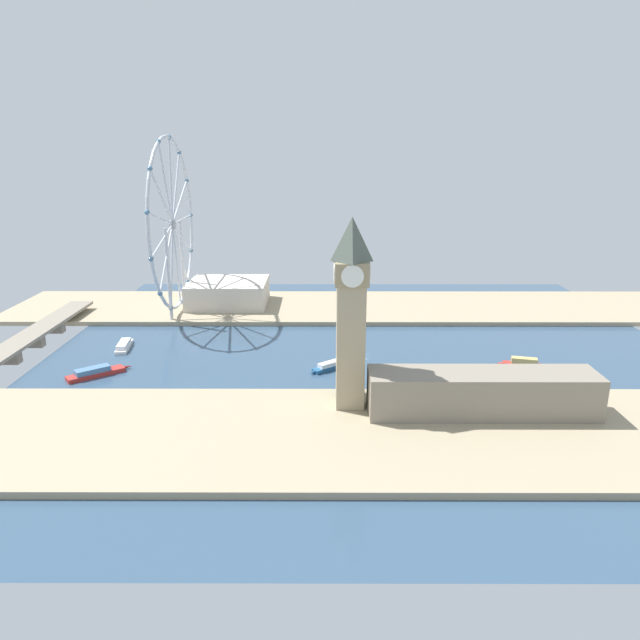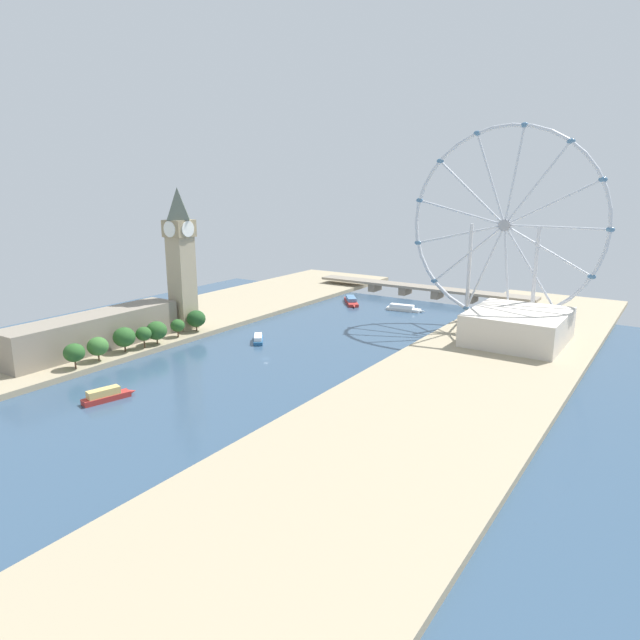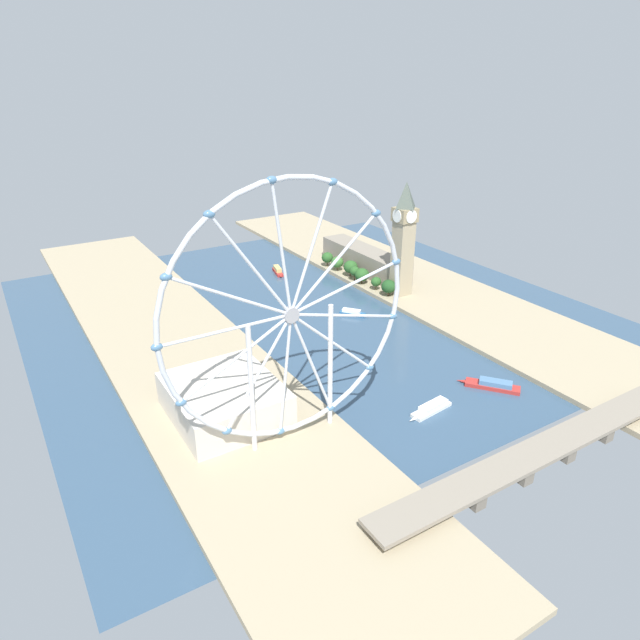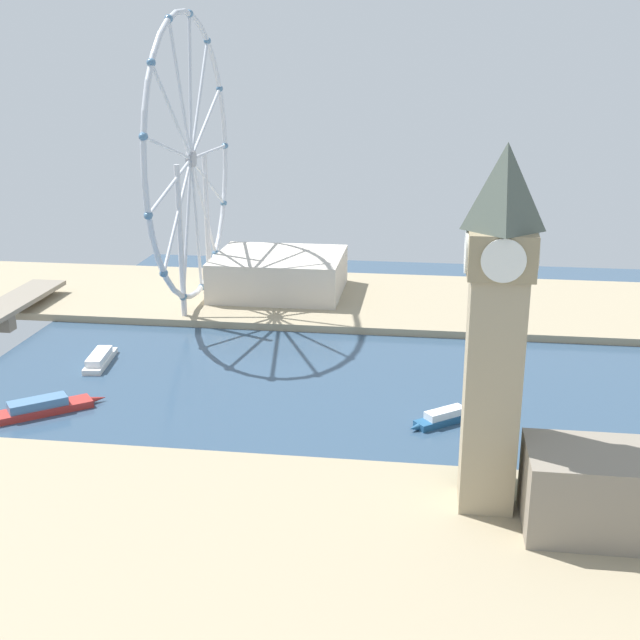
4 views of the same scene
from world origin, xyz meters
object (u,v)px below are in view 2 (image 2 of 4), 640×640
(river_bridge, at_px, (421,289))
(parliament_block, at_px, (94,332))
(ferris_wheel, at_px, (505,226))
(clock_tower, at_px, (181,257))
(tour_boat_0, at_px, (351,301))
(riverside_hall, at_px, (518,326))
(tour_boat_1, at_px, (403,308))
(tour_boat_3, at_px, (106,395))
(tour_boat_2, at_px, (258,339))

(river_bridge, bearing_deg, parliament_block, -108.62)
(ferris_wheel, bearing_deg, clock_tower, -143.82)
(clock_tower, xyz_separation_m, tour_boat_0, (42.49, 134.28, -45.89))
(river_bridge, height_order, tour_boat_0, river_bridge)
(river_bridge, bearing_deg, clock_tower, -111.62)
(ferris_wheel, relative_size, riverside_hall, 2.12)
(parliament_block, height_order, tour_boat_1, parliament_block)
(parliament_block, relative_size, riverside_hall, 1.73)
(tour_boat_0, bearing_deg, river_bridge, 111.57)
(parliament_block, bearing_deg, tour_boat_3, -32.01)
(parliament_block, relative_size, ferris_wheel, 0.82)
(river_bridge, relative_size, tour_boat_1, 6.30)
(tour_boat_1, distance_m, tour_boat_3, 234.70)
(river_bridge, bearing_deg, tour_boat_3, -93.99)
(riverside_hall, bearing_deg, ferris_wheel, 122.30)
(parliament_block, bearing_deg, ferris_wheel, 46.16)
(parliament_block, xyz_separation_m, tour_boat_0, (50.84, 192.92, -10.62))
(tour_boat_0, distance_m, tour_boat_1, 44.89)
(parliament_block, height_order, tour_boat_2, parliament_block)
(parliament_block, xyz_separation_m, tour_boat_3, (64.14, -40.10, -10.27))
(river_bridge, distance_m, tour_boat_1, 59.27)
(river_bridge, xyz_separation_m, tour_boat_0, (-33.55, -57.56, -4.24))
(tour_boat_0, height_order, tour_boat_2, tour_boat_0)
(clock_tower, height_order, tour_boat_1, clock_tower)
(clock_tower, bearing_deg, tour_boat_0, 72.44)
(clock_tower, relative_size, tour_boat_1, 2.91)
(parliament_block, bearing_deg, clock_tower, 81.90)
(clock_tower, relative_size, tour_boat_2, 4.48)
(clock_tower, height_order, parliament_block, clock_tower)
(river_bridge, distance_m, tour_boat_3, 291.31)
(tour_boat_0, distance_m, tour_boat_3, 233.40)
(tour_boat_2, bearing_deg, tour_boat_1, -54.58)
(clock_tower, bearing_deg, tour_boat_3, -60.53)
(ferris_wheel, height_order, tour_boat_3, ferris_wheel)
(tour_boat_3, bearing_deg, tour_boat_0, 17.44)
(river_bridge, bearing_deg, tour_boat_0, -120.24)
(ferris_wheel, xyz_separation_m, river_bridge, (-85.07, 74.01, -59.60))
(clock_tower, distance_m, ferris_wheel, 200.41)
(tour_boat_1, bearing_deg, tour_boat_2, -113.34)
(river_bridge, bearing_deg, tour_boat_1, -78.95)
(tour_boat_3, bearing_deg, riverside_hall, -20.46)
(riverside_hall, bearing_deg, river_bridge, 134.66)
(ferris_wheel, distance_m, tour_boat_0, 135.71)
(tour_boat_2, xyz_separation_m, tour_boat_3, (4.30, -108.39, 0.51))
(clock_tower, xyz_separation_m, ferris_wheel, (161.12, 117.83, 17.95))
(tour_boat_0, bearing_deg, clock_tower, -55.75)
(clock_tower, xyz_separation_m, river_bridge, (76.05, 191.84, -41.65))
(riverside_hall, relative_size, tour_boat_2, 3.03)
(parliament_block, relative_size, river_bridge, 0.54)
(tour_boat_0, xyz_separation_m, tour_boat_1, (44.88, -0.46, -0.13))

